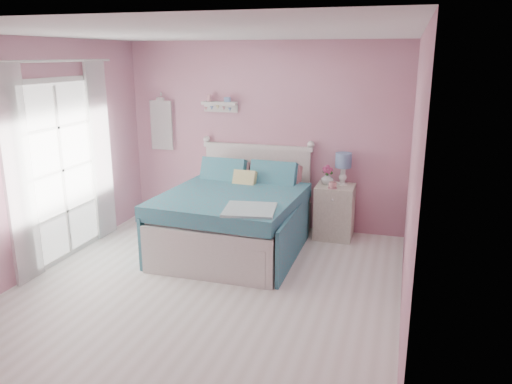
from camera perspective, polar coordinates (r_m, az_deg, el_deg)
The scene contains 13 objects.
floor at distance 5.42m, azimuth -5.86°, elevation -11.04°, with size 4.50×4.50×0.00m, color silver.
room_shell at distance 4.93m, azimuth -6.36°, elevation 5.70°, with size 4.50×4.50×4.50m.
bed at distance 6.35m, azimuth -2.36°, elevation -2.99°, with size 1.70×2.08×1.18m.
nightstand at distance 6.82m, azimuth 8.95°, elevation -2.22°, with size 0.50×0.49×0.73m.
table_lamp at distance 6.73m, azimuth 9.96°, elevation 3.33°, with size 0.22×0.22×0.43m.
vase at distance 6.74m, azimuth 8.14°, elevation 1.55°, with size 0.16×0.16×0.17m, color silver.
teacup at distance 6.56m, azimuth 8.74°, elevation 0.76°, with size 0.11×0.11×0.08m, color pink.
roses at distance 6.71m, azimuth 8.16°, elevation 2.56°, with size 0.14×0.11×0.12m.
wall_shelf at distance 7.15m, azimuth -4.16°, elevation 9.98°, with size 0.50×0.15×0.25m.
hanging_dress at distance 7.56m, azimuth -10.74°, elevation 7.50°, with size 0.34×0.03×0.72m, color white.
french_door at distance 6.37m, azimuth -21.33°, elevation 2.26°, with size 0.04×1.32×2.16m.
curtain_near at distance 5.76m, azimuth -25.52°, elevation 1.59°, with size 0.04×0.40×2.32m, color white.
curtain_far at distance 6.90m, azimuth -17.34°, elevation 4.48°, with size 0.04×0.40×2.32m, color white.
Camera 1 is at (1.91, -4.46, 2.41)m, focal length 35.00 mm.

